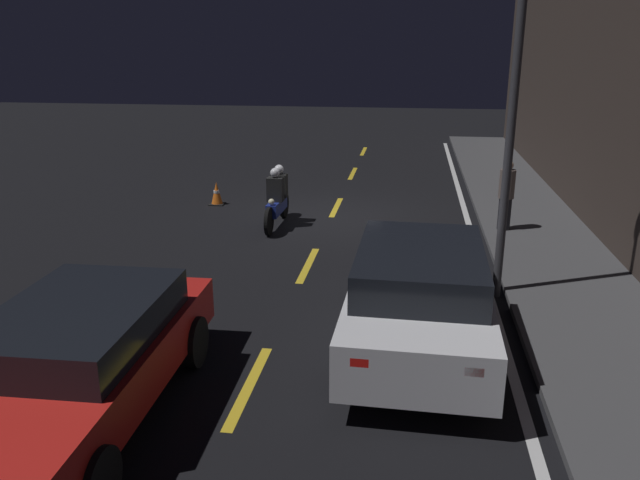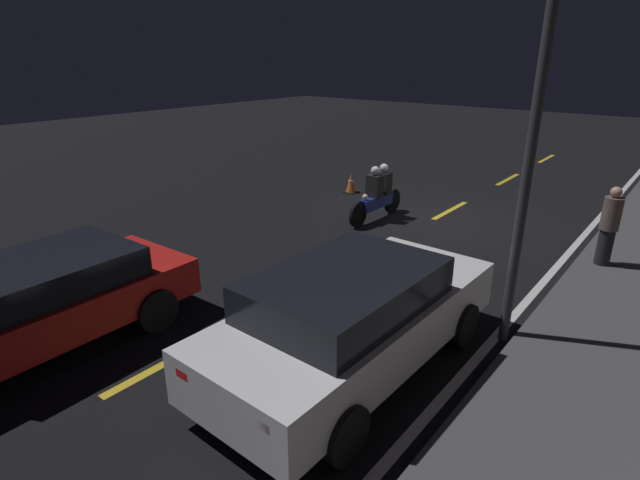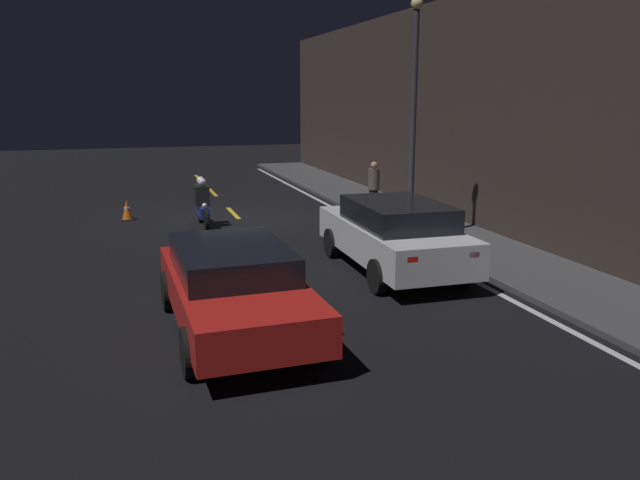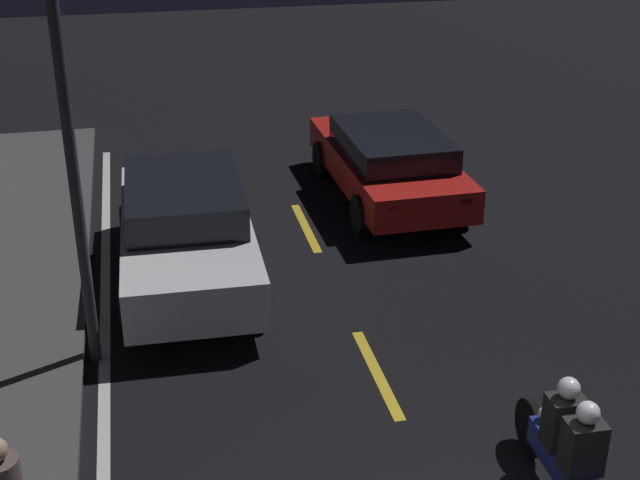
{
  "view_description": "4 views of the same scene",
  "coord_description": "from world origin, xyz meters",
  "px_view_note": "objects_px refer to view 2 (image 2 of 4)",
  "views": [
    {
      "loc": [
        14.66,
        1.87,
        4.07
      ],
      "look_at": [
        5.31,
        0.5,
        1.09
      ],
      "focal_mm": 35.0,
      "sensor_mm": 36.0,
      "label": 1
    },
    {
      "loc": [
        11.28,
        5.27,
        3.98
      ],
      "look_at": [
        5.2,
        0.43,
        1.07
      ],
      "focal_mm": 28.0,
      "sensor_mm": 36.0,
      "label": 2
    },
    {
      "loc": [
        18.12,
        -3.22,
        3.59
      ],
      "look_at": [
        6.59,
        0.45,
        0.78
      ],
      "focal_mm": 35.0,
      "sensor_mm": 36.0,
      "label": 3
    },
    {
      "loc": [
        -5.42,
        2.64,
        6.13
      ],
      "look_at": [
        5.96,
        0.19,
        0.71
      ],
      "focal_mm": 50.0,
      "sensor_mm": 36.0,
      "label": 4
    }
  ],
  "objects_px": {
    "pedestrian": "(609,226)",
    "street_lamp": "(536,116)",
    "traffic_cone_near": "(351,183)",
    "motorcycle": "(378,194)",
    "sedan_white": "(354,316)",
    "taxi_red": "(32,303)"
  },
  "relations": [
    {
      "from": "pedestrian",
      "to": "street_lamp",
      "type": "relative_size",
      "value": 0.27
    },
    {
      "from": "traffic_cone_near",
      "to": "street_lamp",
      "type": "xyz_separation_m",
      "value": [
        5.4,
        6.57,
        2.94
      ]
    },
    {
      "from": "motorcycle",
      "to": "pedestrian",
      "type": "bearing_deg",
      "value": 91.49
    },
    {
      "from": "sedan_white",
      "to": "street_lamp",
      "type": "xyz_separation_m",
      "value": [
        -2.0,
        1.33,
        2.43
      ]
    },
    {
      "from": "motorcycle",
      "to": "traffic_cone_near",
      "type": "distance_m",
      "value": 2.65
    },
    {
      "from": "taxi_red",
      "to": "street_lamp",
      "type": "height_order",
      "value": "street_lamp"
    },
    {
      "from": "taxi_red",
      "to": "motorcycle",
      "type": "distance_m",
      "value": 8.11
    },
    {
      "from": "sedan_white",
      "to": "motorcycle",
      "type": "relative_size",
      "value": 2.09
    },
    {
      "from": "sedan_white",
      "to": "traffic_cone_near",
      "type": "xyz_separation_m",
      "value": [
        -7.4,
        -5.23,
        -0.51
      ]
    },
    {
      "from": "sedan_white",
      "to": "pedestrian",
      "type": "xyz_separation_m",
      "value": [
        -5.75,
        1.92,
        0.09
      ]
    },
    {
      "from": "sedan_white",
      "to": "street_lamp",
      "type": "bearing_deg",
      "value": -32.57
    },
    {
      "from": "taxi_red",
      "to": "motorcycle",
      "type": "height_order",
      "value": "motorcycle"
    },
    {
      "from": "motorcycle",
      "to": "street_lamp",
      "type": "xyz_separation_m",
      "value": [
        3.71,
        4.56,
        2.58
      ]
    },
    {
      "from": "taxi_red",
      "to": "street_lamp",
      "type": "bearing_deg",
      "value": 129.36
    },
    {
      "from": "pedestrian",
      "to": "motorcycle",
      "type": "bearing_deg",
      "value": -89.54
    },
    {
      "from": "taxi_red",
      "to": "traffic_cone_near",
      "type": "relative_size",
      "value": 7.46
    },
    {
      "from": "pedestrian",
      "to": "street_lamp",
      "type": "bearing_deg",
      "value": -8.96
    },
    {
      "from": "street_lamp",
      "to": "motorcycle",
      "type": "bearing_deg",
      "value": -129.13
    },
    {
      "from": "taxi_red",
      "to": "pedestrian",
      "type": "xyz_separation_m",
      "value": [
        -8.14,
        5.68,
        0.16
      ]
    },
    {
      "from": "sedan_white",
      "to": "motorcycle",
      "type": "distance_m",
      "value": 6.56
    },
    {
      "from": "sedan_white",
      "to": "pedestrian",
      "type": "height_order",
      "value": "pedestrian"
    },
    {
      "from": "sedan_white",
      "to": "traffic_cone_near",
      "type": "height_order",
      "value": "sedan_white"
    }
  ]
}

